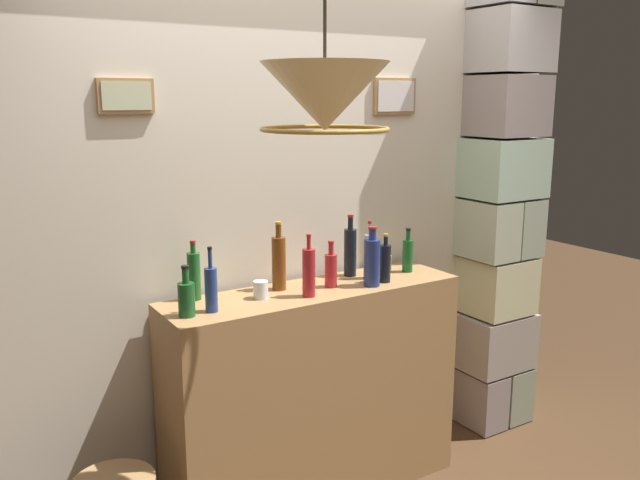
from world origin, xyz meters
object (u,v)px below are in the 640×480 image
Objects in this scene: liquor_bottle_rum at (279,262)px; liquor_bottle_mezcal at (186,298)px; liquor_bottle_brandy at (385,263)px; glass_tumbler_highball at (385,263)px; liquor_bottle_gin at (211,288)px; liquor_bottle_tequila at (408,255)px; glass_tumbler_rocks at (261,290)px; liquor_bottle_vermouth at (331,269)px; liquor_bottle_amaro at (309,272)px; pendant_lamp at (325,99)px; liquor_bottle_port at (350,251)px; liquor_bottle_rye at (194,275)px; liquor_bottle_whiskey at (369,256)px; liquor_bottle_scotch at (372,261)px.

liquor_bottle_rum is 0.54m from liquor_bottle_mezcal.
liquor_bottle_brandy is 0.22m from glass_tumbler_highball.
liquor_bottle_mezcal is 0.77× the size of liquor_bottle_gin.
liquor_bottle_tequila is 0.87m from glass_tumbler_rocks.
liquor_bottle_amaro is at bearing -155.92° from liquor_bottle_vermouth.
liquor_bottle_amaro is at bearing 64.51° from pendant_lamp.
liquor_bottle_rye is at bearing 177.31° from liquor_bottle_port.
liquor_bottle_whiskey is at bearing -7.95° from liquor_bottle_rum.
liquor_bottle_port reaches higher than glass_tumbler_highball.
liquor_bottle_whiskey is (1.00, 0.07, 0.04)m from liquor_bottle_mezcal.
liquor_bottle_rum is at bearing 161.98° from liquor_bottle_brandy.
liquor_bottle_rum is 0.43m from liquor_bottle_port.
liquor_bottle_vermouth is 0.65m from liquor_bottle_rye.
liquor_bottle_whiskey is 0.89m from liquor_bottle_gin.
liquor_bottle_mezcal reaches higher than glass_tumbler_rocks.
glass_tumbler_highball is (1.16, 0.15, -0.04)m from liquor_bottle_mezcal.
liquor_bottle_gin is at bearing 0.57° from liquor_bottle_mezcal.
pendant_lamp reaches higher than liquor_bottle_brandy.
liquor_bottle_vermouth is (-0.25, -0.03, -0.03)m from liquor_bottle_whiskey.
liquor_bottle_tequila is 0.73× the size of liquor_bottle_port.
liquor_bottle_port reaches higher than liquor_bottle_vermouth.
liquor_bottle_port is (-0.30, 0.09, 0.04)m from liquor_bottle_tequila.
glass_tumbler_rocks is (-0.20, 0.09, -0.08)m from liquor_bottle_amaro.
pendant_lamp reaches higher than liquor_bottle_gin.
liquor_bottle_brandy is (-0.22, -0.10, 0.01)m from liquor_bottle_tequila.
liquor_bottle_brandy is at bearing -127.97° from glass_tumbler_highball.
liquor_bottle_scotch is 1.03× the size of liquor_bottle_gin.
liquor_bottle_rum is at bearing 15.12° from liquor_bottle_mezcal.
liquor_bottle_amaro reaches higher than liquor_bottle_gin.
glass_tumbler_rocks is at bearing 12.27° from liquor_bottle_gin.
liquor_bottle_tequila is 0.24m from liquor_bottle_brandy.
liquor_bottle_gin is at bearing 176.07° from liquor_bottle_amaro.
liquor_bottle_rye reaches higher than glass_tumbler_rocks.
liquor_bottle_rum is at bearing 74.89° from pendant_lamp.
liquor_bottle_vermouth is (-0.27, 0.07, -0.01)m from liquor_bottle_brandy.
liquor_bottle_scotch reaches higher than liquor_bottle_rye.
liquor_bottle_port reaches higher than liquor_bottle_amaro.
liquor_bottle_scotch is 1.29× the size of liquor_bottle_vermouth.
pendant_lamp is at bearing -139.43° from liquor_bottle_scotch.
liquor_bottle_tequila reaches higher than glass_tumbler_highball.
glass_tumbler_highball is (1.04, -0.06, -0.07)m from liquor_bottle_rye.
liquor_bottle_port is at bearing 10.62° from glass_tumbler_rocks.
liquor_bottle_brandy is at bearing -14.45° from liquor_bottle_vermouth.
liquor_bottle_amaro reaches higher than glass_tumbler_highball.
glass_tumbler_highball is at bearing 16.95° from liquor_bottle_amaro.
glass_tumbler_highball is 0.14× the size of pendant_lamp.
pendant_lamp is at bearing -115.49° from liquor_bottle_amaro.
liquor_bottle_scotch is at bearing -2.70° from liquor_bottle_mezcal.
liquor_bottle_amaro is 1.00× the size of liquor_bottle_scotch.
liquor_bottle_rye is at bearing 165.89° from liquor_bottle_vermouth.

